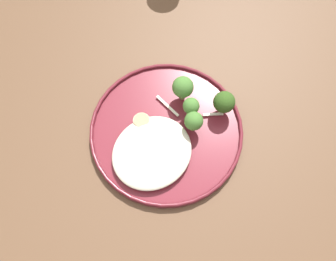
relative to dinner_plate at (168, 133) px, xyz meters
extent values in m
plane|color=#665B51|center=(-0.05, 0.00, -0.75)|extent=(6.00, 6.00, 0.00)
cube|color=brown|center=(-0.05, 0.00, -0.03)|extent=(1.40, 1.00, 0.04)
cylinder|color=maroon|center=(0.00, 0.00, 0.00)|extent=(0.29, 0.29, 0.01)
torus|color=maroon|center=(0.00, 0.00, 0.01)|extent=(0.29, 0.29, 0.01)
ellipsoid|color=beige|center=(-0.05, -0.01, 0.01)|extent=(0.15, 0.14, 0.02)
cylinder|color=beige|center=(-0.03, 0.05, 0.01)|extent=(0.03, 0.03, 0.01)
cylinder|color=#988766|center=(-0.03, 0.05, 0.02)|extent=(0.03, 0.03, 0.00)
cylinder|color=#DBB77A|center=(-0.06, 0.03, 0.01)|extent=(0.03, 0.03, 0.01)
cylinder|color=#8E774F|center=(-0.06, 0.03, 0.02)|extent=(0.02, 0.02, 0.00)
cylinder|color=#DBB77A|center=(-0.04, -0.01, 0.01)|extent=(0.02, 0.02, 0.02)
cylinder|color=#8E774F|center=(-0.04, -0.01, 0.02)|extent=(0.02, 0.02, 0.00)
cylinder|color=beige|center=(-0.02, -0.04, 0.01)|extent=(0.03, 0.03, 0.01)
cylinder|color=#988766|center=(-0.02, -0.04, 0.02)|extent=(0.02, 0.02, 0.00)
cylinder|color=#89A356|center=(0.11, -0.03, 0.01)|extent=(0.02, 0.02, 0.02)
sphere|color=#2D4C19|center=(0.11, -0.03, 0.04)|extent=(0.04, 0.04, 0.04)
cylinder|color=#7A994C|center=(0.06, 0.00, 0.02)|extent=(0.01, 0.01, 0.03)
sphere|color=#42702D|center=(0.06, 0.00, 0.04)|extent=(0.03, 0.03, 0.03)
cylinder|color=#89A356|center=(0.04, -0.02, 0.01)|extent=(0.01, 0.01, 0.02)
sphere|color=#42702D|center=(0.04, -0.02, 0.04)|extent=(0.03, 0.03, 0.03)
cylinder|color=#7A994C|center=(0.07, 0.04, 0.01)|extent=(0.01, 0.01, 0.03)
sphere|color=#42702D|center=(0.07, 0.04, 0.04)|extent=(0.04, 0.04, 0.04)
cube|color=silver|center=(0.09, -0.03, 0.01)|extent=(0.03, 0.03, 0.00)
cube|color=silver|center=(0.03, 0.04, 0.01)|extent=(0.01, 0.06, 0.00)
camera|label=1|loc=(-0.16, -0.18, 0.63)|focal=38.22mm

